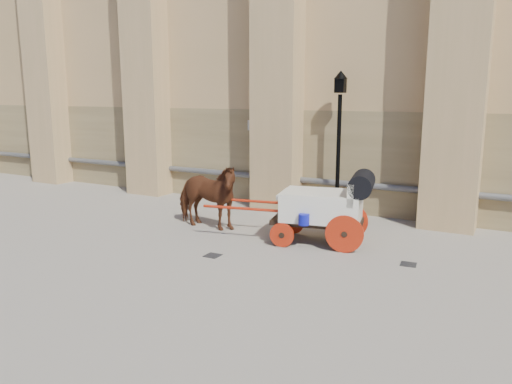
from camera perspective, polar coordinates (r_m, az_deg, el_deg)
The scene contains 6 objects.
ground at distance 11.98m, azimuth -0.90°, elevation -5.77°, with size 90.00×90.00×0.00m, color gray.
horse at distance 13.06m, azimuth -5.72°, elevation -0.46°, with size 0.94×2.06×1.74m, color brown.
carriage at distance 11.79m, azimuth 8.16°, elevation -1.44°, with size 4.11×1.82×1.74m.
street_lamp at distance 14.31m, azimuth 9.43°, elevation 5.87°, with size 0.39×0.39×4.12m.
drain_grate_near at distance 11.06m, azimuth -4.98°, elevation -7.24°, with size 0.32×0.32×0.01m, color black.
drain_grate_far at distance 10.95m, azimuth 17.02°, elevation -7.90°, with size 0.32×0.32×0.01m, color black.
Camera 1 is at (5.58, -10.01, 3.51)m, focal length 35.00 mm.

